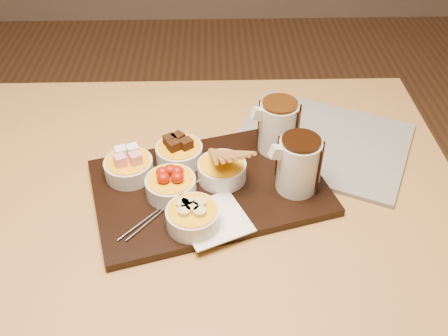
{
  "coord_description": "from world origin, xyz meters",
  "views": [
    {
      "loc": [
        0.08,
        -0.79,
        1.45
      ],
      "look_at": [
        0.1,
        -0.04,
        0.81
      ],
      "focal_mm": 40.0,
      "sensor_mm": 36.0,
      "label": 1
    }
  ],
  "objects_px": {
    "bowl_strawberries": "(171,187)",
    "pitcher_milk_chocolate": "(278,127)",
    "dining_table": "(177,211)",
    "pitcher_dark_chocolate": "(298,165)",
    "newspaper": "(321,142)",
    "serving_board": "(209,187)"
  },
  "relations": [
    {
      "from": "serving_board",
      "to": "pitcher_dark_chocolate",
      "type": "height_order",
      "value": "pitcher_dark_chocolate"
    },
    {
      "from": "dining_table",
      "to": "bowl_strawberries",
      "type": "bearing_deg",
      "value": -90.96
    },
    {
      "from": "bowl_strawberries",
      "to": "pitcher_dark_chocolate",
      "type": "bearing_deg",
      "value": 3.23
    },
    {
      "from": "dining_table",
      "to": "pitcher_milk_chocolate",
      "type": "distance_m",
      "value": 0.29
    },
    {
      "from": "pitcher_dark_chocolate",
      "to": "pitcher_milk_chocolate",
      "type": "distance_m",
      "value": 0.13
    },
    {
      "from": "dining_table",
      "to": "newspaper",
      "type": "height_order",
      "value": "newspaper"
    },
    {
      "from": "serving_board",
      "to": "bowl_strawberries",
      "type": "distance_m",
      "value": 0.08
    },
    {
      "from": "newspaper",
      "to": "dining_table",
      "type": "bearing_deg",
      "value": -135.67
    },
    {
      "from": "pitcher_milk_chocolate",
      "to": "serving_board",
      "type": "bearing_deg",
      "value": -158.2
    },
    {
      "from": "serving_board",
      "to": "pitcher_milk_chocolate",
      "type": "distance_m",
      "value": 0.2
    },
    {
      "from": "pitcher_dark_chocolate",
      "to": "pitcher_milk_chocolate",
      "type": "xyz_separation_m",
      "value": [
        -0.03,
        0.13,
        0.0
      ]
    },
    {
      "from": "bowl_strawberries",
      "to": "pitcher_milk_chocolate",
      "type": "bearing_deg",
      "value": 32.27
    },
    {
      "from": "dining_table",
      "to": "bowl_strawberries",
      "type": "relative_size",
      "value": 12.0
    },
    {
      "from": "dining_table",
      "to": "serving_board",
      "type": "relative_size",
      "value": 2.61
    },
    {
      "from": "bowl_strawberries",
      "to": "pitcher_milk_chocolate",
      "type": "xyz_separation_m",
      "value": [
        0.22,
        0.14,
        0.04
      ]
    },
    {
      "from": "pitcher_dark_chocolate",
      "to": "pitcher_milk_chocolate",
      "type": "relative_size",
      "value": 1.0
    },
    {
      "from": "bowl_strawberries",
      "to": "pitcher_dark_chocolate",
      "type": "relative_size",
      "value": 0.88
    },
    {
      "from": "pitcher_dark_chocolate",
      "to": "newspaper",
      "type": "height_order",
      "value": "pitcher_dark_chocolate"
    },
    {
      "from": "dining_table",
      "to": "serving_board",
      "type": "height_order",
      "value": "serving_board"
    },
    {
      "from": "bowl_strawberries",
      "to": "newspaper",
      "type": "bearing_deg",
      "value": 28.21
    },
    {
      "from": "pitcher_dark_chocolate",
      "to": "dining_table",
      "type": "bearing_deg",
      "value": 152.35
    },
    {
      "from": "serving_board",
      "to": "newspaper",
      "type": "height_order",
      "value": "serving_board"
    }
  ]
}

